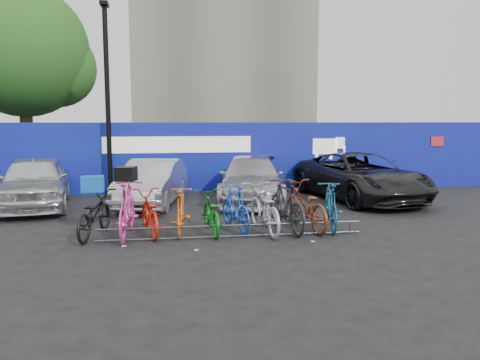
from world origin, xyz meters
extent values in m
plane|color=black|center=(0.00, 0.00, 0.00)|extent=(100.00, 100.00, 0.00)
cube|color=navy|center=(0.00, 6.00, 1.20)|extent=(22.00, 0.15, 2.40)
cube|color=white|center=(-1.00, 5.90, 1.65)|extent=(5.00, 0.02, 0.55)
cube|color=white|center=(4.20, 5.90, 1.55)|extent=(1.20, 0.02, 0.90)
cube|color=red|center=(8.50, 5.90, 1.70)|extent=(0.50, 0.02, 0.35)
cylinder|color=#382314|center=(-7.00, 10.00, 2.00)|extent=(0.50, 0.50, 4.00)
sphere|color=#2D5C1D|center=(-7.00, 10.00, 5.20)|extent=(5.20, 5.20, 5.20)
sphere|color=#2D5C1D|center=(-5.80, 10.30, 4.60)|extent=(3.20, 3.20, 3.20)
cylinder|color=black|center=(-3.20, 5.40, 3.00)|extent=(0.16, 0.16, 6.00)
cube|color=black|center=(-3.20, 5.40, 6.05)|extent=(0.25, 0.50, 0.12)
cylinder|color=#595B60|center=(0.00, -0.60, 0.28)|extent=(5.60, 0.03, 0.03)
cylinder|color=#595B60|center=(0.00, -0.60, 0.05)|extent=(5.60, 0.03, 0.03)
cylinder|color=#595B60|center=(-2.60, -0.60, 0.14)|extent=(0.03, 0.03, 0.28)
cylinder|color=#595B60|center=(-1.30, -0.60, 0.14)|extent=(0.03, 0.03, 0.28)
cylinder|color=#595B60|center=(0.00, -0.60, 0.14)|extent=(0.03, 0.03, 0.28)
cylinder|color=#595B60|center=(1.30, -0.60, 0.14)|extent=(0.03, 0.03, 0.28)
cylinder|color=#595B60|center=(2.60, -0.60, 0.14)|extent=(0.03, 0.03, 0.28)
imported|color=silver|center=(-5.06, 3.69, 0.75)|extent=(2.48, 4.62, 1.49)
imported|color=#AAAAAF|center=(-1.79, 3.61, 0.66)|extent=(2.19, 4.21, 1.32)
imported|color=#B0B0B5|center=(1.18, 3.84, 0.68)|extent=(2.66, 4.92, 1.35)
imported|color=black|center=(4.57, 3.62, 0.73)|extent=(3.25, 5.57, 1.46)
imported|color=black|center=(-2.88, -0.03, 0.49)|extent=(1.00, 1.95, 0.98)
imported|color=#E33DA0|center=(-2.19, -0.15, 0.60)|extent=(0.68, 2.04, 1.21)
imported|color=red|center=(-1.74, 0.02, 0.48)|extent=(1.00, 1.91, 0.95)
imported|color=orange|center=(-1.06, -0.01, 0.50)|extent=(0.61, 1.70, 1.00)
imported|color=#0F6A15|center=(-0.41, -0.06, 0.46)|extent=(0.75, 1.79, 0.92)
imported|color=blue|center=(0.16, 0.09, 0.52)|extent=(0.84, 1.78, 1.03)
imported|color=#B3B5BB|center=(0.76, -0.14, 0.53)|extent=(0.92, 2.08, 1.06)
imported|color=#242427|center=(1.28, -0.14, 0.59)|extent=(0.84, 2.04, 1.19)
imported|color=maroon|center=(1.75, 0.02, 0.54)|extent=(1.05, 2.14, 1.08)
imported|color=navy|center=(2.31, -0.10, 0.54)|extent=(0.84, 1.85, 1.08)
cube|color=#0C54B3|center=(-2.88, -0.03, 1.14)|extent=(0.48, 0.38, 0.33)
cube|color=black|center=(-2.19, -0.15, 1.35)|extent=(0.48, 0.45, 0.29)
camera|label=1|loc=(-1.26, -10.11, 2.46)|focal=35.00mm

